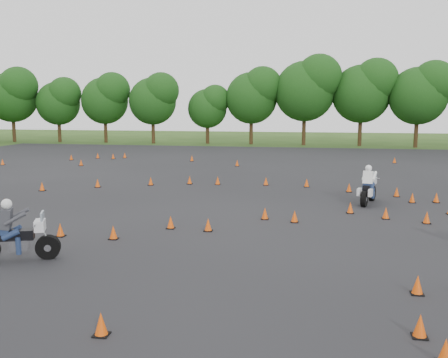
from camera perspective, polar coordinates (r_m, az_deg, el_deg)
ground at (r=19.18m, az=-2.16°, el=-5.26°), size 140.00×140.00×0.00m
asphalt_pad at (r=24.94m, az=0.83°, el=-2.06°), size 62.00×62.00×0.00m
treeline at (r=53.14m, az=10.58°, el=8.38°), size 87.00×32.53×10.76m
traffic_cones at (r=24.58m, az=-0.08°, el=-1.68°), size 36.79×32.74×0.45m
rider_grey at (r=15.83m, az=-22.59°, el=-5.35°), size 2.52×1.55×1.86m
rider_white at (r=24.06m, az=16.22°, el=-0.57°), size 1.43×2.48×1.83m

